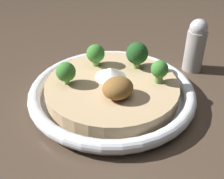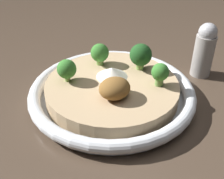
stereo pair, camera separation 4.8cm
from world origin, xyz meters
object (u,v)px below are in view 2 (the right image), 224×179
risotto_bowl (112,91)px  broccoli_front_right (160,73)px  broccoli_back_right (141,55)px  broccoli_back (100,53)px  broccoli_back_left (67,69)px  pepper_shaker (204,50)px

risotto_bowl → broccoli_front_right: size_ratio=7.19×
risotto_bowl → broccoli_back_right: 0.08m
broccoli_back → broccoli_back_left: bearing=-164.6°
broccoli_back_right → broccoli_back_left: 0.13m
broccoli_back_left → risotto_bowl: bearing=-37.1°
broccoli_back → pepper_shaker: (0.18, -0.09, -0.00)m
broccoli_back_left → pepper_shaker: pepper_shaker is taller
broccoli_front_right → broccoli_back_left: bearing=142.7°
broccoli_front_right → broccoli_back: (-0.05, 0.11, -0.00)m
risotto_bowl → pepper_shaker: (0.19, -0.02, 0.04)m
broccoli_back_right → risotto_bowl: bearing=-169.6°
broccoli_back_right → broccoli_back: size_ratio=1.19×
risotto_bowl → broccoli_back_right: bearing=10.4°
pepper_shaker → broccoli_back_right: bearing=164.8°
risotto_bowl → broccoli_back_right: broccoli_back_right is taller
broccoli_back_right → broccoli_back: 0.07m
broccoli_back → broccoli_front_right: bearing=-67.8°
broccoli_front_right → broccoli_back_right: broccoli_back_right is taller
broccoli_back_right → broccoli_back: broccoli_back_right is taller
broccoli_front_right → broccoli_back_right: bearing=84.2°
broccoli_back_left → broccoli_back: broccoli_back is taller
broccoli_back → pepper_shaker: size_ratio=0.38×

